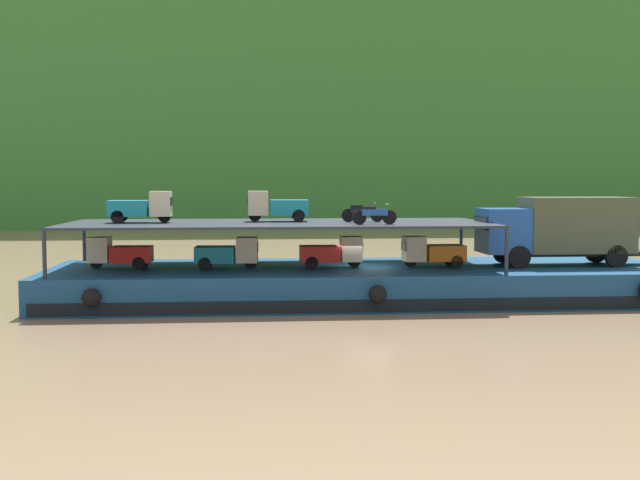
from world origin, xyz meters
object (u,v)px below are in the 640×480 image
cargo_barge (363,283)px  mini_truck_upper_stern (142,207)px  mini_truck_lower_mid (332,252)px  mini_truck_lower_fore (432,252)px  mini_truck_upper_mid (277,206)px  covered_lorry (559,228)px  mini_truck_lower_stern (119,253)px  mini_truck_lower_aft (228,253)px  motorcycle_upper_port (374,214)px  motorcycle_upper_centre (362,212)px

cargo_barge → mini_truck_upper_stern: 10.39m
cargo_barge → mini_truck_lower_mid: (-1.45, -0.42, 1.44)m
mini_truck_lower_fore → mini_truck_upper_mid: (-6.88, 1.31, 2.00)m
covered_lorry → mini_truck_lower_mid: size_ratio=2.85×
cargo_barge → mini_truck_upper_stern: (-9.80, 0.21, 3.44)m
cargo_barge → mini_truck_upper_mid: (-3.85, 0.81, 3.44)m
cargo_barge → mini_truck_lower_fore: (3.03, -0.50, 1.44)m
mini_truck_lower_stern → mini_truck_lower_aft: size_ratio=1.00×
mini_truck_lower_stern → motorcycle_upper_port: motorcycle_upper_port is taller
mini_truck_upper_stern → mini_truck_upper_mid: size_ratio=1.00×
mini_truck_upper_stern → mini_truck_upper_mid: 5.98m
mini_truck_lower_aft → mini_truck_upper_stern: bearing=170.5°
covered_lorry → cargo_barge: bearing=178.2°
mini_truck_upper_stern → motorcycle_upper_port: bearing=-13.3°
mini_truck_lower_stern → mini_truck_lower_mid: 9.36m
mini_truck_lower_mid → motorcycle_upper_centre: size_ratio=1.45×
cargo_barge → covered_lorry: bearing=-1.8°
covered_lorry → mini_truck_upper_stern: mini_truck_upper_stern is taller
mini_truck_lower_stern → mini_truck_lower_aft: (4.78, -0.47, 0.00)m
mini_truck_lower_stern → motorcycle_upper_centre: (10.74, -0.02, 1.74)m
cargo_barge → covered_lorry: size_ratio=3.53×
mini_truck_lower_fore → cargo_barge: bearing=170.6°
covered_lorry → mini_truck_lower_stern: covered_lorry is taller
mini_truck_lower_fore → mini_truck_upper_mid: size_ratio=1.02×
motorcycle_upper_centre → mini_truck_lower_aft: bearing=-175.7°
mini_truck_lower_stern → mini_truck_upper_mid: size_ratio=1.02×
mini_truck_lower_fore → mini_truck_upper_mid: bearing=169.2°
mini_truck_lower_mid → motorcycle_upper_centre: (1.40, 0.44, 1.74)m
mini_truck_lower_mid → mini_truck_upper_mid: (-2.41, 1.23, 2.00)m
motorcycle_upper_centre → mini_truck_lower_fore: bearing=-9.7°
mini_truck_lower_fore → motorcycle_upper_port: size_ratio=1.47×
mini_truck_lower_aft → motorcycle_upper_centre: bearing=4.3°
mini_truck_lower_fore → mini_truck_lower_aft: bearing=179.5°
covered_lorry → mini_truck_lower_aft: covered_lorry is taller
motorcycle_upper_centre → mini_truck_lower_mid: bearing=-162.5°
mini_truck_upper_mid → motorcycle_upper_centre: bearing=-11.7°
mini_truck_lower_mid → mini_truck_lower_fore: (4.48, -0.09, 0.00)m
mini_truck_upper_stern → mini_truck_lower_stern: bearing=-170.4°
cargo_barge → mini_truck_lower_mid: 2.08m
mini_truck_lower_stern → mini_truck_upper_mid: (6.94, 0.77, 2.00)m
mini_truck_lower_stern → motorcycle_upper_port: 11.29m
covered_lorry → motorcycle_upper_centre: (-8.98, 0.31, 0.74)m
mini_truck_lower_fore → motorcycle_upper_port: bearing=-150.5°
mini_truck_upper_stern → motorcycle_upper_port: 10.22m
covered_lorry → motorcycle_upper_port: covered_lorry is taller
mini_truck_upper_mid → motorcycle_upper_port: (4.00, -2.94, -0.26)m
mini_truck_lower_stern → motorcycle_upper_port: size_ratio=1.46×
covered_lorry → mini_truck_lower_mid: bearing=-179.3°
cargo_barge → mini_truck_lower_stern: mini_truck_lower_stern is taller
covered_lorry → motorcycle_upper_centre: covered_lorry is taller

